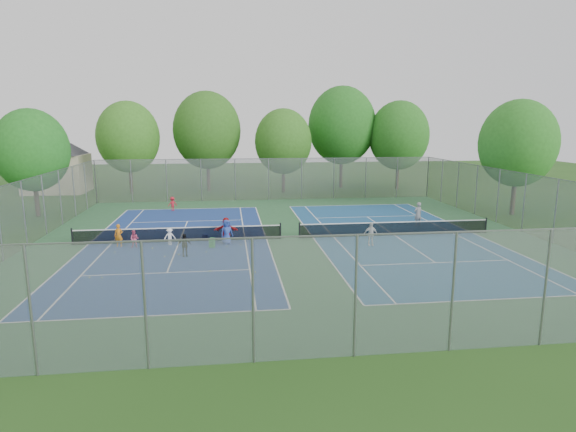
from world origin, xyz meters
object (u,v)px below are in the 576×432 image
Objects in this scene: net_left at (179,235)px; instructor at (418,214)px; ball_crate at (205,236)px; ball_hopper at (212,243)px; net_right at (395,229)px.

net_left is 16.87m from instructor.
ball_crate is 2.46m from ball_hopper.
net_right is at bearing 29.26° from instructor.
ball_hopper is (-11.91, -1.67, -0.16)m from net_right.
ball_hopper is (0.51, -2.40, 0.15)m from ball_crate.
net_left is 1.77m from ball_crate.
net_right is at bearing -3.39° from ball_crate.
ball_hopper is (2.09, -1.67, -0.16)m from net_left.
ball_crate is at bearing 102.01° from ball_hopper.
instructor is (15.07, 1.94, 0.73)m from ball_crate.
instructor reaches higher than ball_crate.
instructor is (2.65, 2.68, 0.42)m from net_right.
ball_hopper is at bearing -38.56° from net_left.
instructor reaches higher than net_right.
net_left is at bearing 180.00° from net_right.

